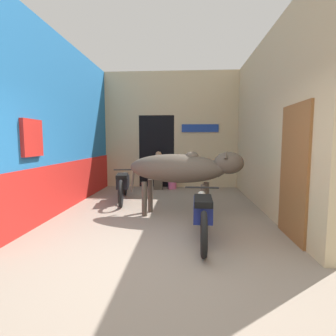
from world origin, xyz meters
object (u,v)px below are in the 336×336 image
object	(u,v)px
motorcycle_near	(203,213)
motorcycle_far	(123,184)
shopkeeper_seated	(158,170)
plastic_stool	(172,182)
cow	(182,169)

from	to	relation	value
motorcycle_near	motorcycle_far	distance (m)	3.11
shopkeeper_seated	plastic_stool	xyz separation A→B (m)	(0.44, 0.03, -0.41)
cow	shopkeeper_seated	bearing A→B (deg)	104.28
shopkeeper_seated	motorcycle_near	bearing A→B (deg)	-75.08
motorcycle_near	motorcycle_far	size ratio (longest dim) A/B	0.97
motorcycle_near	plastic_stool	bearing A→B (deg)	99.20
motorcycle_far	shopkeeper_seated	distance (m)	1.90
cow	plastic_stool	distance (m)	3.21
motorcycle_near	shopkeeper_seated	world-z (taller)	shopkeeper_seated
motorcycle_near	plastic_stool	xyz separation A→B (m)	(-0.69, 4.27, -0.21)
motorcycle_far	cow	bearing A→B (deg)	-41.21
motorcycle_near	shopkeeper_seated	size ratio (longest dim) A/B	1.62
motorcycle_near	motorcycle_far	xyz separation A→B (m)	(-1.86, 2.50, 0.01)
cow	plastic_stool	bearing A→B (deg)	96.32
motorcycle_far	plastic_stool	bearing A→B (deg)	56.55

